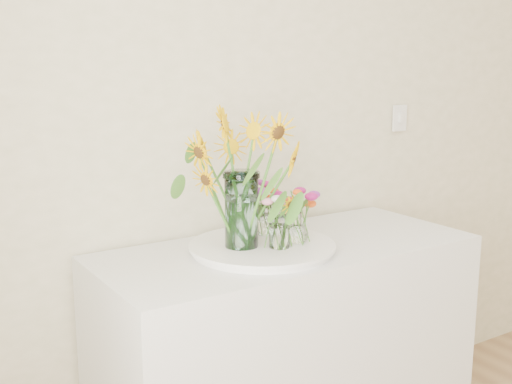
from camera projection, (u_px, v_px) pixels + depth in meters
counter at (287, 360)px, 2.42m from camera, size 1.40×0.60×0.90m
tray at (262, 249)px, 2.25m from camera, size 0.49×0.49×0.02m
mason_jar at (241, 210)px, 2.19m from camera, size 0.14×0.14×0.27m
sunflower_bouquet at (241, 175)px, 2.16m from camera, size 0.78×0.78×0.51m
small_vase_a at (279, 232)px, 2.19m from camera, size 0.08×0.08×0.12m
wildflower_posy_a at (279, 219)px, 2.18m from camera, size 0.21×0.21×0.21m
small_vase_b at (297, 227)px, 2.26m from camera, size 0.10×0.10×0.12m
wildflower_posy_b at (297, 215)px, 2.25m from camera, size 0.21×0.21×0.21m
small_vase_c at (266, 220)px, 2.36m from camera, size 0.09×0.09×0.12m
wildflower_posy_c at (266, 208)px, 2.35m from camera, size 0.17×0.17×0.21m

